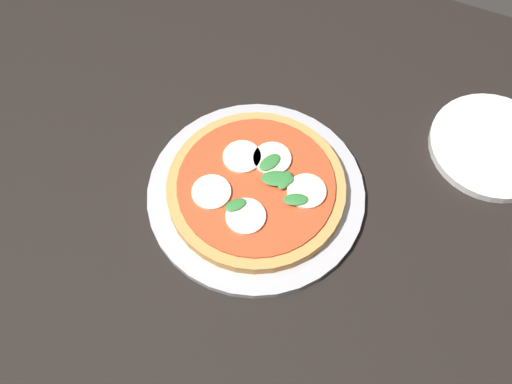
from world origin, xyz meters
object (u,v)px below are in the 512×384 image
(dining_table, at_px, (253,247))
(pizza, at_px, (256,187))
(serving_tray, at_px, (256,193))
(plate_white, at_px, (492,146))

(dining_table, height_order, pizza, pizza)
(serving_tray, relative_size, plate_white, 1.65)
(plate_white, bearing_deg, serving_tray, -143.57)
(serving_tray, xyz_separation_m, plate_white, (0.30, 0.22, 0.00))
(dining_table, distance_m, serving_tray, 0.10)
(serving_tray, relative_size, pizza, 1.23)
(serving_tray, height_order, plate_white, plate_white)
(dining_table, relative_size, plate_white, 7.47)
(dining_table, relative_size, pizza, 5.56)
(dining_table, xyz_separation_m, serving_tray, (-0.01, 0.05, 0.09))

